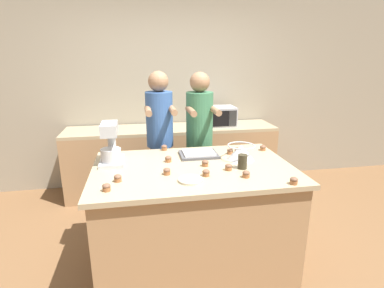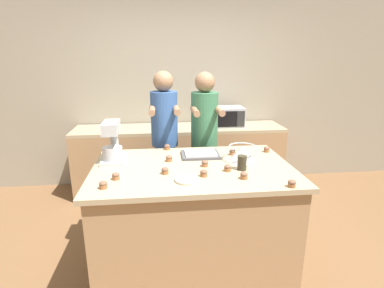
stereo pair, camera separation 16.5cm
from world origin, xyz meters
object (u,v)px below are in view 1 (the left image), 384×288
object	(u,v)px
stand_mixer	(111,146)
cupcake_5	(168,159)
baking_tray	(199,154)
person_left	(160,144)
cupcake_8	(229,167)
cupcake_4	(263,148)
cupcake_1	(205,163)
cupcake_6	(294,181)
cupcake_12	(206,173)
person_right	(199,143)
cupcake_0	(167,171)
cupcake_7	(164,147)
cupcake_11	(106,187)
cupcake_10	(118,178)
mixing_bowl	(241,152)
microwave_oven	(217,116)
cupcake_3	(246,174)
cupcake_2	(237,150)
small_plate	(191,180)
drinking_glass	(242,162)
cupcake_9	(230,151)

from	to	relation	value
stand_mixer	cupcake_5	bearing A→B (deg)	-6.39
baking_tray	cupcake_5	distance (m)	0.32
person_left	cupcake_8	world-z (taller)	person_left
baking_tray	cupcake_4	distance (m)	0.66
person_left	cupcake_1	xyz separation A→B (m)	(0.32, -0.82, 0.05)
cupcake_6	stand_mixer	bearing A→B (deg)	152.51
cupcake_12	person_right	bearing A→B (deg)	81.24
cupcake_0	cupcake_7	distance (m)	0.64
cupcake_11	cupcake_10	bearing A→B (deg)	66.37
person_left	mixing_bowl	bearing A→B (deg)	-46.40
microwave_oven	cupcake_7	distance (m)	1.36
cupcake_3	cupcake_7	size ratio (longest dim) A/B	1.00
cupcake_5	cupcake_7	distance (m)	0.35
person_left	cupcake_8	bearing A→B (deg)	-62.91
stand_mixer	cupcake_1	bearing A→B (deg)	-15.49
cupcake_1	cupcake_2	distance (m)	0.49
mixing_bowl	small_plate	distance (m)	0.67
person_right	mixing_bowl	xyz separation A→B (m)	(0.23, -0.70, 0.11)
drinking_glass	cupcake_12	distance (m)	0.35
cupcake_5	cupcake_12	bearing A→B (deg)	-55.89
cupcake_4	cupcake_5	bearing A→B (deg)	-170.08
drinking_glass	cupcake_9	size ratio (longest dim) A/B	2.10
person_right	cupcake_10	size ratio (longest dim) A/B	29.10
cupcake_12	drinking_glass	bearing A→B (deg)	17.87
microwave_oven	cupcake_6	world-z (taller)	microwave_oven
cupcake_2	person_left	bearing A→B (deg)	143.38
small_plate	cupcake_12	distance (m)	0.15
baking_tray	microwave_oven	size ratio (longest dim) A/B	0.71
mixing_bowl	cupcake_5	size ratio (longest dim) A/B	4.30
mixing_bowl	cupcake_6	bearing A→B (deg)	-71.60
cupcake_8	cupcake_10	distance (m)	0.88
mixing_bowl	cupcake_8	distance (m)	0.31
person_left	cupcake_10	bearing A→B (deg)	-110.94
person_left	microwave_oven	size ratio (longest dim) A/B	3.42
mixing_bowl	cupcake_7	size ratio (longest dim) A/B	4.30
person_left	cupcake_1	bearing A→B (deg)	-68.87
cupcake_0	cupcake_3	size ratio (longest dim) A/B	1.00
cupcake_7	cupcake_9	bearing A→B (deg)	-21.01
cupcake_8	person_right	bearing A→B (deg)	92.91
cupcake_5	cupcake_9	size ratio (longest dim) A/B	1.00
microwave_oven	cupcake_1	xyz separation A→B (m)	(-0.52, -1.59, -0.07)
cupcake_11	cupcake_0	bearing A→B (deg)	27.14
cupcake_0	cupcake_11	size ratio (longest dim) A/B	1.00
microwave_oven	cupcake_3	xyz separation A→B (m)	(-0.27, -1.89, -0.07)
cupcake_6	cupcake_10	bearing A→B (deg)	167.65
cupcake_3	cupcake_4	xyz separation A→B (m)	(0.40, 0.62, 0.00)
microwave_oven	cupcake_7	xyz separation A→B (m)	(-0.82, -1.09, -0.07)
cupcake_1	cupcake_8	distance (m)	0.21
cupcake_2	cupcake_10	xyz separation A→B (m)	(-1.09, -0.50, 0.00)
cupcake_2	cupcake_7	distance (m)	0.71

